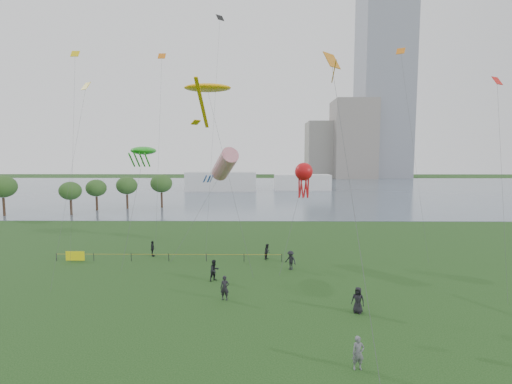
{
  "coord_description": "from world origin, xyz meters",
  "views": [
    {
      "loc": [
        0.37,
        -22.34,
        11.19
      ],
      "look_at": [
        0.0,
        10.0,
        8.0
      ],
      "focal_mm": 26.0,
      "sensor_mm": 36.0,
      "label": 1
    }
  ],
  "objects_px": {
    "fence": "(111,256)",
    "kite_stingray": "(207,88)",
    "kite_flyer": "(358,353)",
    "kite_octopus": "(304,173)"
  },
  "relations": [
    {
      "from": "fence",
      "to": "kite_flyer",
      "type": "bearing_deg",
      "value": -43.33
    },
    {
      "from": "kite_flyer",
      "to": "kite_octopus",
      "type": "distance_m",
      "value": 23.94
    },
    {
      "from": "fence",
      "to": "kite_octopus",
      "type": "relative_size",
      "value": 2.31
    },
    {
      "from": "kite_octopus",
      "to": "kite_stingray",
      "type": "bearing_deg",
      "value": 155.84
    },
    {
      "from": "fence",
      "to": "kite_stingray",
      "type": "xyz_separation_m",
      "value": [
        9.94,
        3.73,
        18.08
      ]
    },
    {
      "from": "fence",
      "to": "kite_octopus",
      "type": "distance_m",
      "value": 22.58
    },
    {
      "from": "kite_flyer",
      "to": "kite_stingray",
      "type": "distance_m",
      "value": 31.46
    },
    {
      "from": "fence",
      "to": "kite_stingray",
      "type": "distance_m",
      "value": 20.97
    },
    {
      "from": "kite_flyer",
      "to": "kite_octopus",
      "type": "height_order",
      "value": "kite_octopus"
    },
    {
      "from": "kite_stingray",
      "to": "kite_octopus",
      "type": "relative_size",
      "value": 1.83
    }
  ]
}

